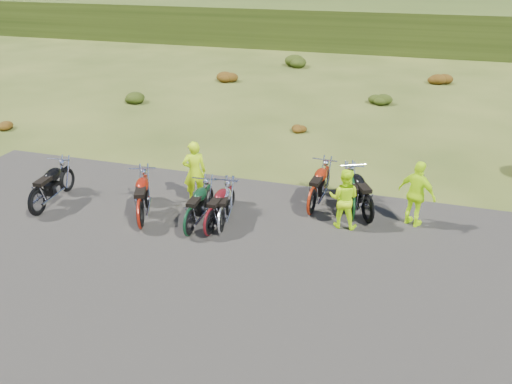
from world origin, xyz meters
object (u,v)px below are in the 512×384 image
(motorcycle_3, at_px, (221,233))
(motorcycle_7, at_px, (351,221))
(person_middle, at_px, (195,173))
(motorcycle_0, at_px, (40,215))

(motorcycle_3, relative_size, motorcycle_7, 0.92)
(motorcycle_7, bearing_deg, motorcycle_3, 106.96)
(motorcycle_3, height_order, motorcycle_7, motorcycle_7)
(motorcycle_3, height_order, person_middle, person_middle)
(motorcycle_3, distance_m, person_middle, 2.24)
(motorcycle_3, xyz_separation_m, motorcycle_7, (3.19, 1.66, 0.00))
(motorcycle_7, height_order, person_middle, person_middle)
(motorcycle_0, bearing_deg, motorcycle_3, -89.24)
(motorcycle_0, distance_m, motorcycle_3, 5.23)
(motorcycle_3, xyz_separation_m, person_middle, (-1.36, 1.52, 0.93))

